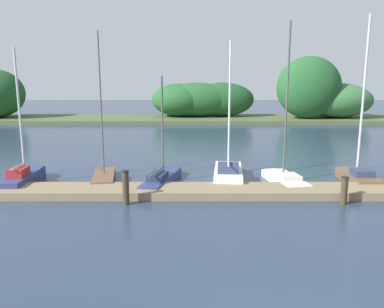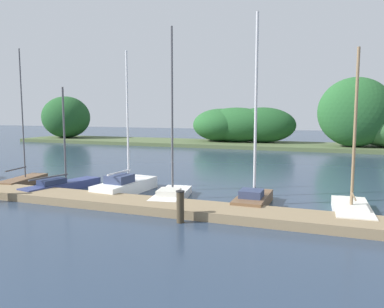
{
  "view_description": "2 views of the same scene",
  "coord_description": "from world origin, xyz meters",
  "px_view_note": "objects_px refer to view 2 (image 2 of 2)",
  "views": [
    {
      "loc": [
        -1.75,
        -5.88,
        5.16
      ],
      "look_at": [
        -1.8,
        11.25,
        1.7
      ],
      "focal_mm": 36.22,
      "sensor_mm": 36.0,
      "label": 1
    },
    {
      "loc": [
        9.46,
        -2.96,
        3.97
      ],
      "look_at": [
        3.94,
        11.82,
        2.19
      ],
      "focal_mm": 35.4,
      "sensor_mm": 36.0,
      "label": 2
    }
  ],
  "objects_px": {
    "sailboat_5": "(172,193)",
    "sailboat_2": "(24,180)",
    "sailboat_3": "(63,184)",
    "sailboat_4": "(127,185)",
    "sailboat_7": "(351,207)",
    "sailboat_6": "(254,195)",
    "mooring_piling_2": "(180,207)"
  },
  "relations": [
    {
      "from": "sailboat_2",
      "to": "sailboat_6",
      "type": "distance_m",
      "value": 12.57
    },
    {
      "from": "sailboat_3",
      "to": "sailboat_2",
      "type": "bearing_deg",
      "value": 94.02
    },
    {
      "from": "mooring_piling_2",
      "to": "sailboat_6",
      "type": "bearing_deg",
      "value": 59.3
    },
    {
      "from": "sailboat_6",
      "to": "sailboat_7",
      "type": "relative_size",
      "value": 1.26
    },
    {
      "from": "sailboat_7",
      "to": "mooring_piling_2",
      "type": "relative_size",
      "value": 5.46
    },
    {
      "from": "sailboat_2",
      "to": "sailboat_3",
      "type": "xyz_separation_m",
      "value": [
        2.92,
        -0.46,
        0.01
      ]
    },
    {
      "from": "sailboat_5",
      "to": "mooring_piling_2",
      "type": "height_order",
      "value": "sailboat_5"
    },
    {
      "from": "sailboat_4",
      "to": "sailboat_5",
      "type": "xyz_separation_m",
      "value": [
        2.69,
        -0.64,
        -0.06
      ]
    },
    {
      "from": "sailboat_2",
      "to": "sailboat_4",
      "type": "height_order",
      "value": "sailboat_2"
    },
    {
      "from": "sailboat_2",
      "to": "sailboat_4",
      "type": "distance_m",
      "value": 6.21
    },
    {
      "from": "sailboat_5",
      "to": "sailboat_2",
      "type": "bearing_deg",
      "value": 77.89
    },
    {
      "from": "sailboat_3",
      "to": "sailboat_6",
      "type": "bearing_deg",
      "value": -75.62
    },
    {
      "from": "sailboat_2",
      "to": "sailboat_7",
      "type": "distance_m",
      "value": 16.38
    },
    {
      "from": "sailboat_4",
      "to": "sailboat_5",
      "type": "height_order",
      "value": "sailboat_5"
    },
    {
      "from": "sailboat_4",
      "to": "sailboat_5",
      "type": "relative_size",
      "value": 0.9
    },
    {
      "from": "sailboat_5",
      "to": "sailboat_7",
      "type": "relative_size",
      "value": 1.2
    },
    {
      "from": "sailboat_7",
      "to": "sailboat_5",
      "type": "bearing_deg",
      "value": 88.16
    },
    {
      "from": "sailboat_5",
      "to": "sailboat_6",
      "type": "xyz_separation_m",
      "value": [
        3.67,
        0.22,
        0.12
      ]
    },
    {
      "from": "sailboat_4",
      "to": "sailboat_6",
      "type": "bearing_deg",
      "value": -88.63
    },
    {
      "from": "sailboat_3",
      "to": "sailboat_5",
      "type": "height_order",
      "value": "sailboat_5"
    },
    {
      "from": "sailboat_3",
      "to": "sailboat_4",
      "type": "height_order",
      "value": "sailboat_4"
    },
    {
      "from": "sailboat_4",
      "to": "sailboat_7",
      "type": "bearing_deg",
      "value": -87.64
    },
    {
      "from": "sailboat_6",
      "to": "mooring_piling_2",
      "type": "bearing_deg",
      "value": 149.43
    },
    {
      "from": "sailboat_3",
      "to": "sailboat_4",
      "type": "bearing_deg",
      "value": -65.51
    },
    {
      "from": "sailboat_3",
      "to": "sailboat_7",
      "type": "height_order",
      "value": "sailboat_7"
    },
    {
      "from": "sailboat_6",
      "to": "mooring_piling_2",
      "type": "xyz_separation_m",
      "value": [
        -1.98,
        -3.33,
        0.13
      ]
    },
    {
      "from": "sailboat_2",
      "to": "sailboat_6",
      "type": "xyz_separation_m",
      "value": [
        12.56,
        -0.21,
        0.17
      ]
    },
    {
      "from": "sailboat_4",
      "to": "mooring_piling_2",
      "type": "bearing_deg",
      "value": -125.37
    },
    {
      "from": "sailboat_4",
      "to": "sailboat_7",
      "type": "relative_size",
      "value": 1.08
    },
    {
      "from": "sailboat_3",
      "to": "mooring_piling_2",
      "type": "xyz_separation_m",
      "value": [
        7.67,
        -3.08,
        0.28
      ]
    },
    {
      "from": "mooring_piling_2",
      "to": "sailboat_4",
      "type": "bearing_deg",
      "value": 139.43
    },
    {
      "from": "sailboat_4",
      "to": "sailboat_7",
      "type": "height_order",
      "value": "sailboat_4"
    }
  ]
}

